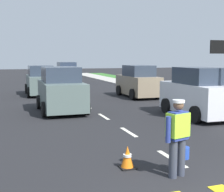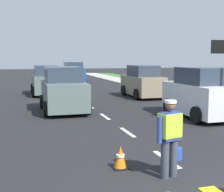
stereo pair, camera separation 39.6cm
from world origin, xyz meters
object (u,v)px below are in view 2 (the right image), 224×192
traffic_cone_far (121,157)px  road_worker (170,135)px  car_oncoming_lead (63,91)px  car_oncoming_second (46,81)px  car_parked_curbside (199,94)px  car_outgoing_far (73,74)px  car_parked_far (142,82)px

traffic_cone_far → road_worker: bearing=-43.8°
car_oncoming_lead → car_oncoming_second: bearing=92.0°
road_worker → traffic_cone_far: (-0.84, 0.81, -0.67)m
traffic_cone_far → car_oncoming_lead: size_ratio=0.13×
car_parked_curbside → car_outgoing_far: 19.22m
road_worker → car_oncoming_second: car_oncoming_second is taller
car_parked_curbside → car_outgoing_far: size_ratio=1.00×
road_worker → car_outgoing_far: (2.00, 24.93, 0.05)m
road_worker → car_oncoming_lead: 9.06m
car_oncoming_second → traffic_cone_far: bearing=-88.2°
car_outgoing_far → car_parked_far: (2.58, -11.93, -0.03)m
car_outgoing_far → traffic_cone_far: bearing=-96.7°
traffic_cone_far → car_oncoming_lead: bearing=91.5°
car_parked_curbside → car_outgoing_far: (-2.32, 19.08, -0.01)m
road_worker → car_parked_curbside: car_parked_curbside is taller
road_worker → car_oncoming_second: bearing=94.7°
traffic_cone_far → car_parked_far: (5.42, 12.19, 0.70)m
road_worker → car_oncoming_lead: (-1.06, 9.00, 0.05)m
traffic_cone_far → car_oncoming_second: car_oncoming_second is taller
car_oncoming_second → car_oncoming_lead: bearing=-88.0°
traffic_cone_far → car_parked_curbside: size_ratio=0.13×
road_worker → car_oncoming_second: (-1.32, 16.18, 0.01)m
car_parked_far → car_parked_curbside: bearing=-92.1°
car_parked_curbside → traffic_cone_far: bearing=-135.7°
car_parked_far → traffic_cone_far: bearing=-114.0°
car_oncoming_second → car_outgoing_far: car_outgoing_far is taller
car_outgoing_far → car_oncoming_lead: 16.22m
car_oncoming_second → car_outgoing_far: (3.32, 8.75, 0.05)m
road_worker → traffic_cone_far: bearing=136.2°
road_worker → car_parked_curbside: bearing=53.5°
traffic_cone_far → car_oncoming_lead: (-0.22, 8.19, 0.73)m
car_parked_curbside → car_oncoming_second: 11.77m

